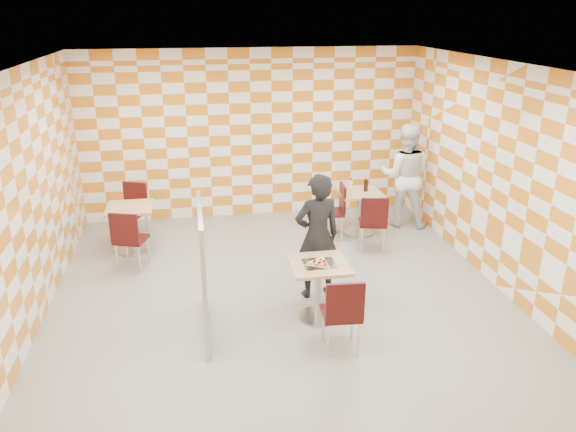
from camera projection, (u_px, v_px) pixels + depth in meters
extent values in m
plane|color=gray|center=(283.00, 304.00, 7.32)|extent=(7.00, 7.00, 0.00)
plane|color=white|center=(282.00, 68.00, 6.27)|extent=(7.00, 7.00, 0.00)
plane|color=white|center=(251.00, 135.00, 10.03)|extent=(6.00, 0.00, 6.00)
plane|color=white|center=(20.00, 209.00, 6.32)|extent=(0.00, 7.00, 7.00)
plane|color=white|center=(511.00, 183.00, 7.27)|extent=(0.00, 7.00, 7.00)
cube|color=tan|center=(319.00, 265.00, 6.74)|extent=(0.70, 0.70, 0.04)
cylinder|color=#A5A5AA|center=(318.00, 291.00, 6.87)|extent=(0.08, 0.08, 0.70)
cylinder|color=#A5A5AA|center=(318.00, 317.00, 6.99)|extent=(0.50, 0.50, 0.03)
cube|color=tan|center=(360.00, 193.00, 9.37)|extent=(0.70, 0.70, 0.04)
cylinder|color=#A5A5AA|center=(359.00, 213.00, 9.49)|extent=(0.08, 0.08, 0.70)
cylinder|color=#A5A5AA|center=(358.00, 232.00, 9.62)|extent=(0.50, 0.50, 0.03)
cube|color=tan|center=(130.00, 208.00, 8.67)|extent=(0.70, 0.70, 0.04)
cylinder|color=#A5A5AA|center=(132.00, 229.00, 8.80)|extent=(0.08, 0.08, 0.70)
cylinder|color=#A5A5AA|center=(134.00, 250.00, 8.92)|extent=(0.50, 0.50, 0.03)
cube|color=#380B0B|center=(341.00, 314.00, 6.22)|extent=(0.45, 0.45, 0.04)
cube|color=#380B0B|center=(345.00, 302.00, 5.94)|extent=(0.42, 0.07, 0.45)
cylinder|color=silver|center=(352.00, 323.00, 6.47)|extent=(0.03, 0.03, 0.43)
cylinder|color=silver|center=(323.00, 325.00, 6.44)|extent=(0.03, 0.03, 0.43)
cylinder|color=silver|center=(358.00, 339.00, 6.16)|extent=(0.03, 0.03, 0.43)
cylinder|color=silver|center=(328.00, 341.00, 6.12)|extent=(0.03, 0.03, 0.43)
cube|color=#380B0B|center=(372.00, 223.00, 8.84)|extent=(0.50, 0.50, 0.04)
cube|color=#380B0B|center=(375.00, 212.00, 8.57)|extent=(0.42, 0.13, 0.45)
cylinder|color=silver|center=(381.00, 233.00, 9.08)|extent=(0.03, 0.03, 0.43)
cylinder|color=silver|center=(360.00, 232.00, 9.09)|extent=(0.03, 0.03, 0.43)
cylinder|color=silver|center=(384.00, 241.00, 8.76)|extent=(0.03, 0.03, 0.43)
cylinder|color=silver|center=(362.00, 240.00, 8.77)|extent=(0.03, 0.03, 0.43)
cube|color=#380B0B|center=(330.00, 212.00, 9.28)|extent=(0.45, 0.45, 0.04)
cube|color=#380B0B|center=(343.00, 198.00, 9.21)|extent=(0.07, 0.42, 0.45)
cylinder|color=silver|center=(318.00, 222.00, 9.51)|extent=(0.03, 0.03, 0.43)
cylinder|color=silver|center=(321.00, 230.00, 9.19)|extent=(0.03, 0.03, 0.43)
cylinder|color=silver|center=(338.00, 222.00, 9.54)|extent=(0.03, 0.03, 0.43)
cylinder|color=silver|center=(342.00, 229.00, 9.22)|extent=(0.03, 0.03, 0.43)
cube|color=#380B0B|center=(131.00, 240.00, 8.20)|extent=(0.53, 0.53, 0.04)
cube|color=#380B0B|center=(124.00, 229.00, 7.93)|extent=(0.41, 0.17, 0.45)
cylinder|color=silver|center=(148.00, 250.00, 8.42)|extent=(0.03, 0.03, 0.43)
cylinder|color=silver|center=(127.00, 249.00, 8.46)|extent=(0.03, 0.03, 0.43)
cylinder|color=silver|center=(139.00, 260.00, 8.10)|extent=(0.03, 0.03, 0.43)
cylinder|color=silver|center=(117.00, 258.00, 8.15)|extent=(0.03, 0.03, 0.43)
cube|color=#380B0B|center=(131.00, 213.00, 9.25)|extent=(0.55, 0.55, 0.04)
cube|color=#380B0B|center=(135.00, 195.00, 9.34)|extent=(0.40, 0.20, 0.45)
cylinder|color=silver|center=(118.00, 229.00, 9.21)|extent=(0.03, 0.03, 0.43)
cylinder|color=silver|center=(137.00, 231.00, 9.14)|extent=(0.03, 0.03, 0.43)
cylinder|color=silver|center=(128.00, 222.00, 9.52)|extent=(0.03, 0.03, 0.43)
cylinder|color=silver|center=(147.00, 224.00, 9.45)|extent=(0.03, 0.03, 0.43)
cube|color=white|center=(203.00, 269.00, 6.47)|extent=(0.02, 1.30, 1.40)
cube|color=#B2B2B7|center=(200.00, 211.00, 6.22)|extent=(0.05, 1.30, 0.05)
cube|color=#B2B2B7|center=(206.00, 323.00, 6.72)|extent=(0.05, 1.30, 0.05)
cube|color=#B2B2B7|center=(205.00, 296.00, 5.87)|extent=(0.05, 0.05, 1.50)
cylinder|color=#B2B2B7|center=(209.00, 359.00, 6.14)|extent=(0.08, 0.08, 0.05)
cube|color=#B2B2B7|center=(202.00, 247.00, 7.07)|extent=(0.05, 0.05, 1.50)
cylinder|color=#B2B2B7|center=(205.00, 301.00, 7.34)|extent=(0.08, 0.08, 0.05)
imported|color=black|center=(317.00, 236.00, 7.28)|extent=(0.67, 0.50, 1.69)
imported|color=white|center=(405.00, 175.00, 9.70)|extent=(1.07, 0.96, 1.81)
cube|color=silver|center=(319.00, 264.00, 6.72)|extent=(0.38, 0.34, 0.01)
cone|color=tan|center=(319.00, 263.00, 6.71)|extent=(0.40, 0.40, 0.02)
cone|color=#F2D88C|center=(319.00, 261.00, 6.73)|extent=(0.33, 0.33, 0.01)
cylinder|color=maroon|center=(316.00, 265.00, 6.60)|extent=(0.04, 0.04, 0.01)
cylinder|color=maroon|center=(325.00, 264.00, 6.63)|extent=(0.04, 0.04, 0.01)
cylinder|color=maroon|center=(320.00, 262.00, 6.69)|extent=(0.04, 0.04, 0.01)
cylinder|color=maroon|center=(315.00, 260.00, 6.73)|extent=(0.04, 0.04, 0.01)
cylinder|color=maroon|center=(324.00, 260.00, 6.72)|extent=(0.04, 0.04, 0.01)
torus|color=black|center=(324.00, 262.00, 6.69)|extent=(0.03, 0.03, 0.01)
torus|color=black|center=(319.00, 263.00, 6.65)|extent=(0.03, 0.03, 0.01)
torus|color=black|center=(320.00, 259.00, 6.75)|extent=(0.03, 0.03, 0.01)
torus|color=black|center=(314.00, 262.00, 6.68)|extent=(0.03, 0.03, 0.01)
cylinder|color=white|center=(351.00, 185.00, 9.44)|extent=(0.06, 0.06, 0.16)
cylinder|color=red|center=(351.00, 179.00, 9.40)|extent=(0.04, 0.04, 0.04)
cylinder|color=black|center=(366.00, 185.00, 9.35)|extent=(0.07, 0.07, 0.20)
cylinder|color=red|center=(366.00, 179.00, 9.31)|extent=(0.03, 0.03, 0.03)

